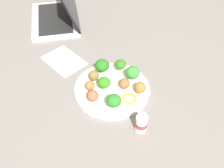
{
  "coord_description": "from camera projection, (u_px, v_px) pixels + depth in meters",
  "views": [
    {
      "loc": [
        0.51,
        -0.5,
        0.77
      ],
      "look_at": [
        0.0,
        0.0,
        0.04
      ],
      "focal_mm": 44.91,
      "sensor_mm": 36.0,
      "label": 1
    }
  ],
  "objects": [
    {
      "name": "ground_plane",
      "position": [
        112.0,
        91.0,
        1.05
      ],
      "size": [
        4.0,
        4.0,
        0.0
      ],
      "primitive_type": "plane",
      "color": "slate"
    },
    {
      "name": "broccoli_floret_far_rim",
      "position": [
        133.0,
        73.0,
        1.05
      ],
      "size": [
        0.05,
        0.05,
        0.06
      ],
      "color": "#8DC984",
      "rests_on": "plate"
    },
    {
      "name": "meatball_mid_right",
      "position": [
        90.0,
        85.0,
        1.02
      ],
      "size": [
        0.04,
        0.04,
        0.04
      ],
      "primitive_type": "sphere",
      "color": "brown",
      "rests_on": "plate"
    },
    {
      "name": "fork",
      "position": [
        68.0,
        58.0,
        1.17
      ],
      "size": [
        0.12,
        0.02,
        0.01
      ],
      "color": "silver",
      "rests_on": "napkin"
    },
    {
      "name": "meatball_front_right",
      "position": [
        94.0,
        76.0,
        1.06
      ],
      "size": [
        0.04,
        0.04,
        0.04
      ],
      "primitive_type": "sphere",
      "color": "brown",
      "rests_on": "plate"
    },
    {
      "name": "plate",
      "position": [
        112.0,
        89.0,
        1.05
      ],
      "size": [
        0.28,
        0.28,
        0.02
      ],
      "primitive_type": "cylinder",
      "color": "white",
      "rests_on": "ground_plane"
    },
    {
      "name": "yogurt_bottle",
      "position": [
        141.0,
        123.0,
        0.91
      ],
      "size": [
        0.04,
        0.04,
        0.07
      ],
      "color": "white",
      "rests_on": "ground_plane"
    },
    {
      "name": "broccoli_floret_near_rim",
      "position": [
        104.0,
        83.0,
        1.01
      ],
      "size": [
        0.05,
        0.05,
        0.06
      ],
      "color": "#A4BD6F",
      "rests_on": "plate"
    },
    {
      "name": "meatball_back_right",
      "position": [
        140.0,
        88.0,
        1.01
      ],
      "size": [
        0.04,
        0.04,
        0.04
      ],
      "primitive_type": "sphere",
      "color": "brown",
      "rests_on": "plate"
    },
    {
      "name": "napkin",
      "position": [
        64.0,
        60.0,
        1.17
      ],
      "size": [
        0.17,
        0.12,
        0.01
      ],
      "primitive_type": "cube",
      "rotation": [
        0.0,
        0.0,
        -0.02
      ],
      "color": "white",
      "rests_on": "ground_plane"
    },
    {
      "name": "laptop",
      "position": [
        59.0,
        14.0,
        1.36
      ],
      "size": [
        0.39,
        0.36,
        0.2
      ],
      "color": "silver",
      "rests_on": "ground_plane"
    },
    {
      "name": "broccoli_floret_center",
      "position": [
        121.0,
        65.0,
        1.08
      ],
      "size": [
        0.04,
        0.04,
        0.05
      ],
      "color": "#8FB96E",
      "rests_on": "plate"
    },
    {
      "name": "broccoli_floret_mid_left",
      "position": [
        114.0,
        101.0,
        0.95
      ],
      "size": [
        0.05,
        0.05,
        0.06
      ],
      "color": "#96C87B",
      "rests_on": "plate"
    },
    {
      "name": "broccoli_floret_mid_right",
      "position": [
        102.0,
        66.0,
        1.08
      ],
      "size": [
        0.06,
        0.06,
        0.06
      ],
      "color": "#9DD070",
      "rests_on": "plate"
    },
    {
      "name": "knife",
      "position": [
        61.0,
        62.0,
        1.15
      ],
      "size": [
        0.15,
        0.02,
        0.01
      ],
      "color": "silver",
      "rests_on": "napkin"
    },
    {
      "name": "meatball_center",
      "position": [
        124.0,
        84.0,
        1.03
      ],
      "size": [
        0.04,
        0.04,
        0.04
      ],
      "primitive_type": "sphere",
      "color": "brown",
      "rests_on": "plate"
    },
    {
      "name": "pepper_ring_back_right",
      "position": [
        129.0,
        98.0,
        1.0
      ],
      "size": [
        0.06,
        0.06,
        0.01
      ],
      "primitive_type": "torus",
      "rotation": [
        0.0,
        0.0,
        2.98
      ],
      "color": "yellow",
      "rests_on": "plate"
    },
    {
      "name": "meatball_near_rim",
      "position": [
        93.0,
        96.0,
        0.98
      ],
      "size": [
        0.04,
        0.04,
        0.04
      ],
      "primitive_type": "sphere",
      "color": "brown",
      "rests_on": "plate"
    }
  ]
}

